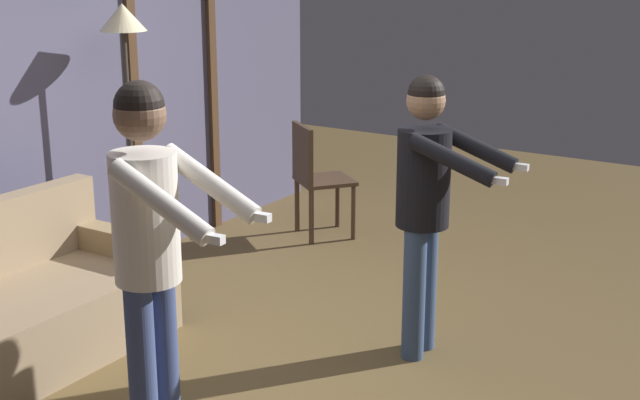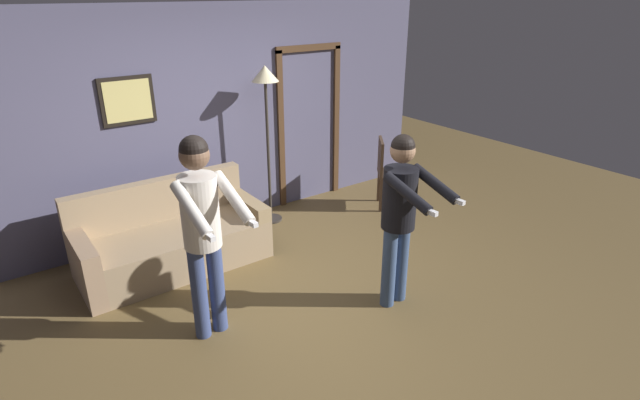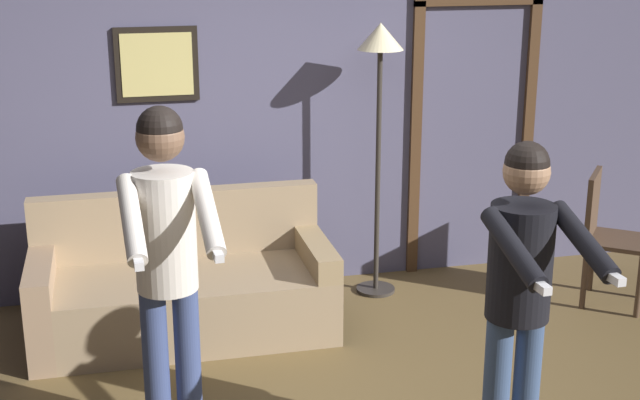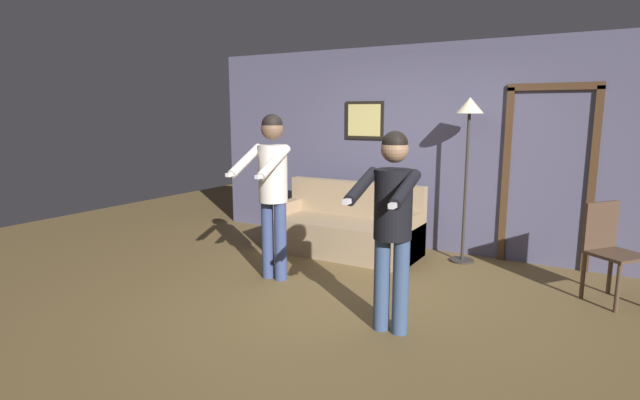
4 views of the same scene
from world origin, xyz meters
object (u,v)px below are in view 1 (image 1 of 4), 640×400
object	(u,v)px
couch	(4,320)
person_standing_right	(426,192)
dining_chair_distant	(315,174)
torchiere_lamp	(125,56)
person_standing_left	(150,234)

from	to	relation	value
couch	person_standing_right	bearing A→B (deg)	-53.22
couch	dining_chair_distant	xyz separation A→B (m)	(2.90, -0.19, 0.25)
torchiere_lamp	dining_chair_distant	distance (m)	1.91
person_standing_left	dining_chair_distant	distance (m)	3.30
person_standing_left	dining_chair_distant	xyz separation A→B (m)	(3.06, 1.12, -0.53)
torchiere_lamp	dining_chair_distant	xyz separation A→B (m)	(1.49, -0.54, -1.06)
person_standing_left	person_standing_right	bearing A→B (deg)	-20.43
person_standing_left	person_standing_right	distance (m)	1.69
person_standing_right	person_standing_left	bearing A→B (deg)	159.57
torchiere_lamp	person_standing_right	world-z (taller)	torchiere_lamp
person_standing_left	couch	bearing A→B (deg)	82.98
couch	torchiere_lamp	world-z (taller)	torchiere_lamp
person_standing_left	dining_chair_distant	bearing A→B (deg)	20.02
couch	person_standing_left	bearing A→B (deg)	-97.02
person_standing_left	torchiere_lamp	bearing A→B (deg)	46.54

